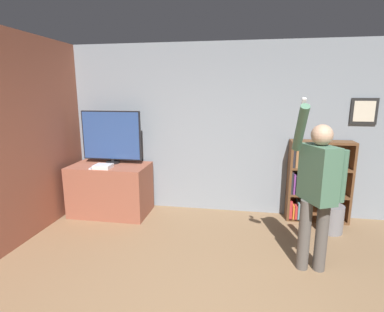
{
  "coord_description": "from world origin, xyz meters",
  "views": [
    {
      "loc": [
        0.21,
        -1.69,
        1.94
      ],
      "look_at": [
        -0.43,
        2.03,
        1.13
      ],
      "focal_mm": 28.0,
      "sensor_mm": 36.0,
      "label": 1
    }
  ],
  "objects_px": {
    "bookshelf": "(312,181)",
    "game_console": "(103,166)",
    "person": "(317,185)",
    "waste_bin": "(331,218)",
    "television": "(111,137)"
  },
  "relations": [
    {
      "from": "bookshelf",
      "to": "game_console",
      "type": "bearing_deg",
      "value": -171.09
    },
    {
      "from": "person",
      "to": "waste_bin",
      "type": "distance_m",
      "value": 1.37
    },
    {
      "from": "game_console",
      "to": "waste_bin",
      "type": "distance_m",
      "value": 3.41
    },
    {
      "from": "waste_bin",
      "to": "person",
      "type": "bearing_deg",
      "value": -114.88
    },
    {
      "from": "bookshelf",
      "to": "television",
      "type": "bearing_deg",
      "value": -177.18
    },
    {
      "from": "game_console",
      "to": "bookshelf",
      "type": "distance_m",
      "value": 3.18
    },
    {
      "from": "game_console",
      "to": "bookshelf",
      "type": "bearing_deg",
      "value": 8.91
    },
    {
      "from": "game_console",
      "to": "waste_bin",
      "type": "height_order",
      "value": "game_console"
    },
    {
      "from": "game_console",
      "to": "waste_bin",
      "type": "xyz_separation_m",
      "value": [
        3.35,
        0.09,
        -0.64
      ]
    },
    {
      "from": "television",
      "to": "bookshelf",
      "type": "height_order",
      "value": "television"
    },
    {
      "from": "television",
      "to": "person",
      "type": "bearing_deg",
      "value": -23.73
    },
    {
      "from": "television",
      "to": "waste_bin",
      "type": "bearing_deg",
      "value": -4.15
    },
    {
      "from": "game_console",
      "to": "bookshelf",
      "type": "xyz_separation_m",
      "value": [
        3.14,
        0.49,
        -0.22
      ]
    },
    {
      "from": "game_console",
      "to": "person",
      "type": "distance_m",
      "value": 3.02
    },
    {
      "from": "waste_bin",
      "to": "bookshelf",
      "type": "bearing_deg",
      "value": 117.6
    }
  ]
}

